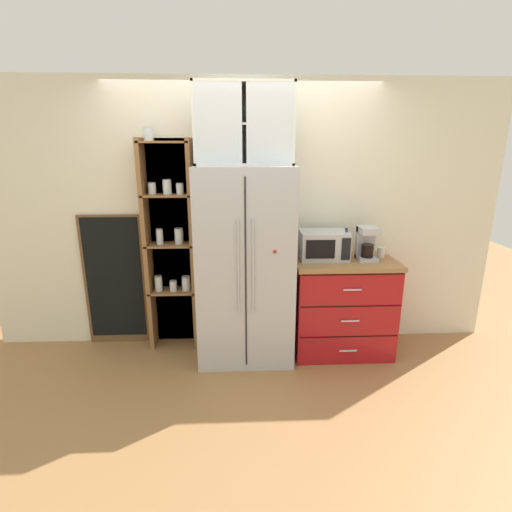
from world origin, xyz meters
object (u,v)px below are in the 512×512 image
microwave (323,245)px  bottle_cobalt (345,246)px  coffee_maker (367,243)px  refrigerator (245,266)px  mug_cream (381,252)px  mug_red (344,253)px  bottle_green (345,248)px  chalkboard_menu (115,280)px

microwave → bottle_cobalt: 0.20m
microwave → coffee_maker: size_ratio=1.42×
refrigerator → mug_cream: bearing=4.2°
mug_cream → mug_red: 0.36m
bottle_green → chalkboard_menu: chalkboard_menu is taller
bottle_cobalt → mug_red: bearing=88.2°
coffee_maker → mug_cream: (0.16, 0.05, -0.11)m
mug_cream → bottle_green: 0.37m
refrigerator → bottle_green: (0.93, 0.04, 0.15)m
coffee_maker → mug_red: (-0.19, 0.05, -0.11)m
bottle_cobalt → bottle_green: bearing=-90.0°
refrigerator → coffee_maker: refrigerator is taller
bottle_cobalt → refrigerator: bearing=-177.5°
bottle_green → chalkboard_menu: bearing=173.3°
microwave → chalkboard_menu: chalkboard_menu is taller
chalkboard_menu → mug_cream: bearing=-4.5°
mug_cream → bottle_green: bearing=-170.9°
mug_cream → mug_red: mug_cream is taller
coffee_maker → bottle_green: bearing=-178.5°
mug_cream → bottle_green: size_ratio=0.41×
bottle_green → chalkboard_menu: (-2.21, 0.26, -0.38)m
microwave → mug_cream: bearing=1.1°
microwave → coffee_maker: 0.40m
refrigerator → chalkboard_menu: bearing=167.0°
bottle_cobalt → bottle_green: (0.00, -0.00, -0.02)m
microwave → mug_cream: (0.56, 0.01, -0.08)m
mug_red → chalkboard_menu: chalkboard_menu is taller
coffee_maker → chalkboard_menu: chalkboard_menu is taller
coffee_maker → mug_cream: size_ratio=2.92×
mug_cream → chalkboard_menu: bearing=175.5°
bottle_cobalt → chalkboard_menu: bearing=173.4°
mug_red → bottle_green: 0.09m
microwave → bottle_cobalt: bearing=-12.2°
coffee_maker → mug_cream: bearing=17.8°
coffee_maker → bottle_green: (-0.20, -0.01, -0.04)m
bottle_cobalt → coffee_maker: bearing=0.2°
coffee_maker → microwave: bearing=173.9°
coffee_maker → chalkboard_menu: 2.45m
chalkboard_menu → coffee_maker: bearing=-6.0°
coffee_maker → mug_red: 0.23m
microwave → mug_red: (0.20, 0.01, -0.08)m
refrigerator → bottle_cobalt: size_ratio=6.06×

